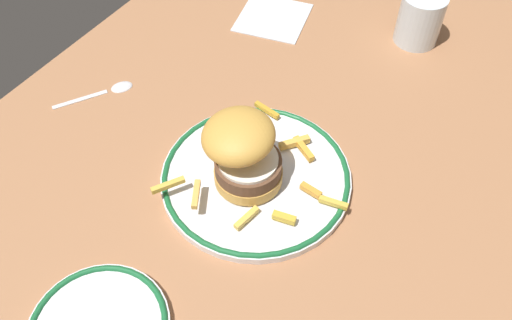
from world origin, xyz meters
The scene contains 7 objects.
ground_plane centered at (0.00, 0.00, -2.00)cm, with size 144.27×83.64×4.00cm, color #9F6B47.
dinner_plate centered at (4.64, -2.32, 0.84)cm, with size 27.07×27.07×1.60cm.
burger centered at (3.29, -1.14, 6.99)cm, with size 13.75×13.61×11.01cm.
fries_pile centered at (5.56, -3.19, 2.30)cm, with size 23.35×23.49×2.33cm.
water_glass centered at (46.96, -9.84, 4.04)cm, with size 7.74×7.74×8.99cm.
spoon centered at (8.18, 27.70, 0.36)cm, with size 12.11×8.61×0.90cm.
napkin centered at (39.03, 15.21, 0.20)cm, with size 12.77×12.36×0.40cm, color silver.
Camera 1 is at (-35.29, -27.03, 61.75)cm, focal length 37.97 mm.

